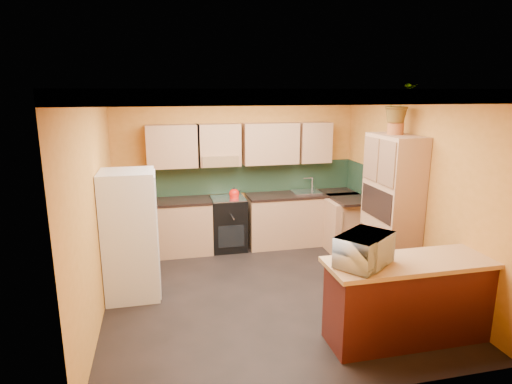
# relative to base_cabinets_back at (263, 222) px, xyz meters

# --- Properties ---
(room_shell) EXTENTS (4.24, 4.24, 2.72)m
(room_shell) POSITION_rel_base_cabinets_back_xyz_m (-0.38, -1.52, 1.65)
(room_shell) COLOR black
(room_shell) RESTS_ON ground
(base_cabinets_back) EXTENTS (3.65, 0.60, 0.88)m
(base_cabinets_back) POSITION_rel_base_cabinets_back_xyz_m (0.00, 0.00, 0.00)
(base_cabinets_back) COLOR tan
(base_cabinets_back) RESTS_ON ground
(countertop_back) EXTENTS (3.65, 0.62, 0.04)m
(countertop_back) POSITION_rel_base_cabinets_back_xyz_m (0.00, -0.00, 0.46)
(countertop_back) COLOR black
(countertop_back) RESTS_ON base_cabinets_back
(stove) EXTENTS (0.58, 0.58, 0.91)m
(stove) POSITION_rel_base_cabinets_back_xyz_m (-0.62, -0.00, 0.02)
(stove) COLOR black
(stove) RESTS_ON ground
(kettle) EXTENTS (0.18, 0.18, 0.18)m
(kettle) POSITION_rel_base_cabinets_back_xyz_m (-0.52, -0.05, 0.56)
(kettle) COLOR red
(kettle) RESTS_ON stove
(sink) EXTENTS (0.48, 0.40, 0.03)m
(sink) POSITION_rel_base_cabinets_back_xyz_m (0.78, 0.00, 0.50)
(sink) COLOR silver
(sink) RESTS_ON countertop_back
(base_cabinets_right) EXTENTS (0.60, 0.80, 0.88)m
(base_cabinets_right) POSITION_rel_base_cabinets_back_xyz_m (1.40, -0.52, 0.00)
(base_cabinets_right) COLOR tan
(base_cabinets_right) RESTS_ON ground
(countertop_right) EXTENTS (0.62, 0.80, 0.04)m
(countertop_right) POSITION_rel_base_cabinets_back_xyz_m (1.40, -0.52, 0.46)
(countertop_right) COLOR black
(countertop_right) RESTS_ON base_cabinets_right
(fridge) EXTENTS (0.68, 0.66, 1.70)m
(fridge) POSITION_rel_base_cabinets_back_xyz_m (-2.15, -1.44, 0.41)
(fridge) COLOR white
(fridge) RESTS_ON ground
(pantry) EXTENTS (0.48, 0.90, 2.10)m
(pantry) POSITION_rel_base_cabinets_back_xyz_m (1.45, -1.70, 0.61)
(pantry) COLOR tan
(pantry) RESTS_ON ground
(fern_pot) EXTENTS (0.22, 0.22, 0.16)m
(fern_pot) POSITION_rel_base_cabinets_back_xyz_m (1.45, -1.65, 1.74)
(fern_pot) COLOR #9B5025
(fern_pot) RESTS_ON pantry
(fern) EXTENTS (0.55, 0.51, 0.51)m
(fern) POSITION_rel_base_cabinets_back_xyz_m (1.45, -1.65, 2.08)
(fern) COLOR tan
(fern) RESTS_ON fern_pot
(breakfast_bar) EXTENTS (1.80, 0.55, 0.88)m
(breakfast_bar) POSITION_rel_base_cabinets_back_xyz_m (0.85, -3.20, 0.00)
(breakfast_bar) COLOR #451510
(breakfast_bar) RESTS_ON ground
(bar_top) EXTENTS (1.90, 0.65, 0.05)m
(bar_top) POSITION_rel_base_cabinets_back_xyz_m (0.85, -3.20, 0.47)
(bar_top) COLOR tan
(bar_top) RESTS_ON breakfast_bar
(microwave) EXTENTS (0.73, 0.69, 0.33)m
(microwave) POSITION_rel_base_cabinets_back_xyz_m (0.27, -3.20, 0.66)
(microwave) COLOR white
(microwave) RESTS_ON bar_top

